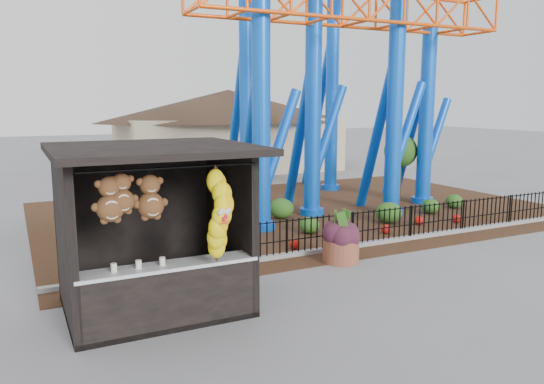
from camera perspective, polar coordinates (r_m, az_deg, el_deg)
name	(u,v)px	position (r m, az deg, el deg)	size (l,w,h in m)	color
ground	(322,302)	(10.66, 5.42, -11.74)	(120.00, 120.00, 0.00)	slate
mulch_bed	(300,211)	(19.25, 3.08, -2.00)	(18.00, 12.00, 0.02)	#331E11
curb	(388,241)	(15.20, 12.38, -5.17)	(18.00, 0.18, 0.12)	gray
prize_booth	(157,233)	(9.89, -12.28, -4.37)	(3.50, 3.40, 3.12)	black
picket_fence	(414,222)	(15.66, 15.02, -3.18)	(12.20, 0.06, 1.00)	black
roller_coaster	(326,29)	(19.79, 5.86, 17.00)	(11.00, 6.37, 10.82)	blue
terracotta_planter	(341,251)	(13.19, 7.41, -6.27)	(0.89, 0.89, 0.57)	brown
planter_foliage	(341,227)	(13.04, 7.47, -3.71)	(0.70, 0.70, 0.64)	#381624
potted_plant	(341,242)	(13.38, 7.47, -5.32)	(0.80, 0.70, 0.89)	#1C601C
landscaping	(364,211)	(17.91, 9.86, -2.01)	(8.45, 4.11, 0.68)	#275017
pavilion	(228,117)	(30.59, -4.70, 8.04)	(15.00, 15.00, 4.80)	#BFAD8C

